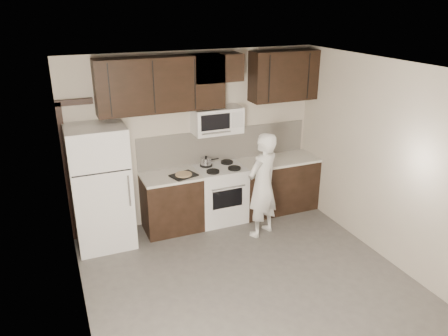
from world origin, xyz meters
TOP-DOWN VIEW (x-y plane):
  - floor at (0.00, 0.00)m, footprint 4.50×4.50m
  - back_wall at (0.00, 2.25)m, footprint 4.00×0.00m
  - ceiling at (0.00, 0.00)m, footprint 4.50×4.50m
  - counter_run at (0.60, 1.94)m, footprint 2.95×0.64m
  - stove at (0.30, 1.94)m, footprint 0.76×0.66m
  - backsplash at (0.50, 2.24)m, footprint 2.90×0.02m
  - upper_cabinets at (0.21, 2.08)m, footprint 3.48×0.35m
  - microwave at (0.30, 2.06)m, footprint 0.76×0.42m
  - refrigerator at (-1.55, 1.89)m, footprint 0.80×0.76m
  - door_trim at (-1.92, 2.21)m, footprint 0.50×0.08m
  - saucepan at (0.12, 2.09)m, footprint 0.31×0.18m
  - baking_tray at (-0.34, 1.82)m, footprint 0.44×0.38m
  - pizza at (-0.34, 1.82)m, footprint 0.31×0.31m
  - person at (0.70, 1.26)m, footprint 0.70×0.60m

SIDE VIEW (x-z plane):
  - floor at x=0.00m, z-range 0.00..0.00m
  - counter_run at x=0.60m, z-range 0.00..0.91m
  - stove at x=0.30m, z-range -0.01..0.93m
  - person at x=0.70m, z-range 0.00..1.62m
  - refrigerator at x=-1.55m, z-range 0.00..1.80m
  - baking_tray at x=-0.34m, z-range 0.91..0.93m
  - pizza at x=-0.34m, z-range 0.93..0.95m
  - saucepan at x=0.12m, z-range 0.89..1.07m
  - backsplash at x=0.50m, z-range 0.91..1.45m
  - door_trim at x=-1.92m, z-range 0.19..2.31m
  - back_wall at x=0.00m, z-range -0.65..3.35m
  - microwave at x=0.30m, z-range 1.45..1.85m
  - upper_cabinets at x=0.21m, z-range 1.89..2.67m
  - ceiling at x=0.00m, z-range 2.70..2.70m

